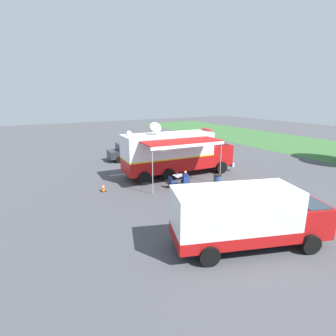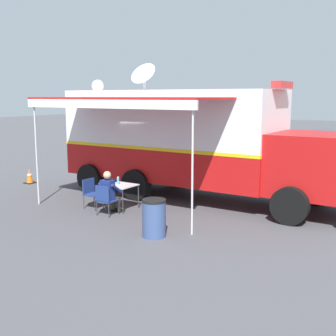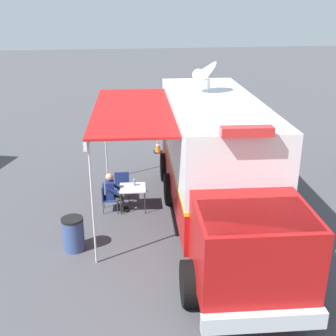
% 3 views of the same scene
% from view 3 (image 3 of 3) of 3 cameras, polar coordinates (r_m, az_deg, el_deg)
% --- Properties ---
extents(ground_plane, '(100.00, 100.00, 0.00)m').
position_cam_3_polar(ground_plane, '(13.72, 5.59, -5.41)').
color(ground_plane, '#47474C').
extents(lot_stripe, '(0.43, 4.80, 0.01)m').
position_cam_3_polar(lot_stripe, '(15.91, 11.95, -1.92)').
color(lot_stripe, silver).
rests_on(lot_stripe, ground).
extents(command_truck, '(5.23, 9.63, 4.53)m').
position_cam_3_polar(command_truck, '(12.28, 6.34, 1.17)').
color(command_truck, '#B71414').
rests_on(command_truck, ground).
extents(folding_table, '(0.85, 0.85, 0.73)m').
position_cam_3_polar(folding_table, '(13.44, -4.70, -2.79)').
color(folding_table, silver).
rests_on(folding_table, ground).
extents(water_bottle, '(0.07, 0.07, 0.22)m').
position_cam_3_polar(water_bottle, '(13.51, -4.48, -1.91)').
color(water_bottle, '#4C99D8').
rests_on(water_bottle, folding_table).
extents(folding_chair_at_table, '(0.51, 0.51, 0.87)m').
position_cam_3_polar(folding_chair_at_table, '(13.45, -8.07, -3.67)').
color(folding_chair_at_table, navy).
rests_on(folding_chair_at_table, ground).
extents(folding_chair_beside_table, '(0.51, 0.51, 0.87)m').
position_cam_3_polar(folding_chair_beside_table, '(14.27, -6.12, -2.07)').
color(folding_chair_beside_table, navy).
rests_on(folding_chair_beside_table, ground).
extents(seated_responder, '(0.68, 0.58, 1.25)m').
position_cam_3_polar(seated_responder, '(13.38, -7.30, -3.11)').
color(seated_responder, navy).
rests_on(seated_responder, ground).
extents(trash_bin, '(0.57, 0.57, 0.91)m').
position_cam_3_polar(trash_bin, '(11.62, -12.41, -8.50)').
color(trash_bin, '#384C7F').
rests_on(trash_bin, ground).
extents(traffic_cone, '(0.36, 0.36, 0.58)m').
position_cam_3_polar(traffic_cone, '(18.64, -1.34, 2.91)').
color(traffic_cone, black).
rests_on(traffic_cone, ground).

